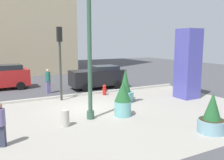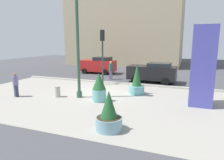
{
  "view_description": "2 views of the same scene",
  "coord_description": "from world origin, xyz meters",
  "views": [
    {
      "loc": [
        -4.89,
        -12.21,
        3.73
      ],
      "look_at": [
        1.83,
        0.25,
        1.45
      ],
      "focal_mm": 38.24,
      "sensor_mm": 36.0,
      "label": 1
    },
    {
      "loc": [
        6.15,
        -13.21,
        3.64
      ],
      "look_at": [
        1.22,
        -0.26,
        1.01
      ],
      "focal_mm": 32.27,
      "sensor_mm": 36.0,
      "label": 2
    }
  ],
  "objects": [
    {
      "name": "pedestrian_on_sidewalk",
      "position": [
        -0.89,
        4.97,
        1.0
      ],
      "size": [
        0.42,
        0.42,
        1.79
      ],
      "color": "slate",
      "rests_on": "ground_plane"
    },
    {
      "name": "concrete_bollard",
      "position": [
        -1.9,
        -2.3,
        0.38
      ],
      "size": [
        0.36,
        0.36,
        0.75
      ],
      "primitive_type": "cylinder",
      "color": "#B2ADA3",
      "rests_on": "ground_plane"
    },
    {
      "name": "potted_plant_near_right",
      "position": [
        1.12,
        -2.22,
        0.89
      ],
      "size": [
        0.85,
        0.85,
        1.78
      ],
      "color": "#6BB2B2",
      "rests_on": "ground_plane"
    },
    {
      "name": "fire_hydrant",
      "position": [
        2.44,
        2.51,
        0.37
      ],
      "size": [
        0.36,
        0.26,
        0.75
      ],
      "color": "red",
      "rests_on": "ground_plane"
    },
    {
      "name": "car_intersection",
      "position": [
        3.15,
        5.06,
        0.93
      ],
      "size": [
        4.37,
        2.17,
        1.8
      ],
      "color": "black",
      "rests_on": "ground_plane"
    },
    {
      "name": "potted_plant_by_pillar",
      "position": [
        2.85,
        0.37,
        0.81
      ],
      "size": [
        1.07,
        1.07,
        2.11
      ],
      "color": "#6BB2B2",
      "rests_on": "ground_plane"
    },
    {
      "name": "traffic_light_far_side",
      "position": [
        -0.67,
        2.45,
        3.12
      ],
      "size": [
        0.28,
        0.42,
        4.63
      ],
      "color": "#333833",
      "rests_on": "ground_plane"
    },
    {
      "name": "car_passing_lane",
      "position": [
        -3.73,
        8.18,
        0.98
      ],
      "size": [
        4.17,
        2.1,
        1.94
      ],
      "color": "red",
      "rests_on": "ground_plane"
    },
    {
      "name": "curb_strip",
      "position": [
        0.0,
        3.12,
        0.08
      ],
      "size": [
        18.0,
        0.24,
        0.16
      ],
      "primitive_type": "cube",
      "color": "#B7B2A8",
      "rests_on": "ground_plane"
    },
    {
      "name": "ground_plane",
      "position": [
        0.0,
        4.0,
        0.0
      ],
      "size": [
        60.0,
        60.0,
        0.0
      ],
      "primitive_type": "plane",
      "color": "#47474C"
    },
    {
      "name": "potted_plant_mid_plaza",
      "position": [
        3.21,
        -5.86,
        0.67
      ],
      "size": [
        1.12,
        1.12,
        1.7
      ],
      "color": "#7AA8B7",
      "rests_on": "ground_plane"
    },
    {
      "name": "lamp_post",
      "position": [
        -0.5,
        -1.86,
        3.75
      ],
      "size": [
        0.44,
        0.44,
        7.69
      ],
      "color": "#335642",
      "rests_on": "ground_plane"
    },
    {
      "name": "pedestrian_by_curb",
      "position": [
        -4.54,
        -3.23,
        0.89
      ],
      "size": [
        0.47,
        0.47,
        1.61
      ],
      "color": "#33384C",
      "rests_on": "ground_plane"
    },
    {
      "name": "plaza_pavement",
      "position": [
        0.0,
        -2.0,
        0.0
      ],
      "size": [
        18.0,
        10.0,
        0.02
      ],
      "primitive_type": "cube",
      "color": "#9E998E",
      "rests_on": "ground_plane"
    },
    {
      "name": "art_pillar_blue",
      "position": [
        6.91,
        -0.83,
        2.28
      ],
      "size": [
        1.26,
        1.26,
        4.55
      ],
      "primitive_type": "cube",
      "color": "#4C4CAD",
      "rests_on": "ground_plane"
    }
  ]
}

